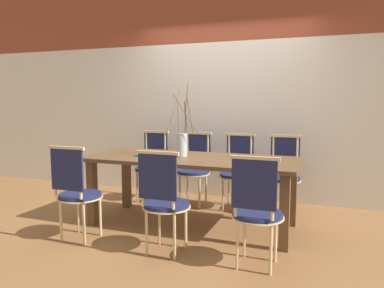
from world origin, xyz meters
TOP-DOWN VIEW (x-y plane):
  - ground_plane at (0.00, 0.00)m, footprint 16.00×16.00m
  - wall_rear at (0.00, 1.37)m, footprint 12.00×0.06m
  - dining_table at (0.00, 0.00)m, footprint 2.33×0.96m
  - chair_near_leftend at (-0.92, -0.83)m, footprint 0.45×0.45m
  - chair_near_left at (0.04, -0.83)m, footprint 0.45×0.45m
  - chair_near_center at (0.88, -0.83)m, footprint 0.45×0.45m
  - chair_far_leftend at (-0.91, 0.83)m, footprint 0.45×0.45m
  - chair_far_left at (-0.27, 0.83)m, footprint 0.45×0.45m
  - chair_far_center at (0.32, 0.83)m, footprint 0.45×0.45m
  - chair_far_right at (0.90, 0.83)m, footprint 0.45×0.45m
  - vase_centerpiece at (-0.14, 0.04)m, footprint 0.36×0.36m
  - book_stack at (-0.53, -0.07)m, footprint 0.25×0.20m

SIDE VIEW (x-z plane):
  - ground_plane at x=0.00m, z-range 0.00..0.00m
  - chair_near_leftend at x=-0.92m, z-range 0.03..1.00m
  - chair_near_left at x=0.04m, z-range 0.03..1.00m
  - chair_near_center at x=0.88m, z-range 0.03..1.00m
  - chair_far_leftend at x=-0.91m, z-range 0.03..1.00m
  - chair_far_left at x=-0.27m, z-range 0.03..1.00m
  - chair_far_center at x=0.32m, z-range 0.03..1.00m
  - chair_far_right at x=0.90m, z-range 0.03..1.00m
  - dining_table at x=0.00m, z-range 0.29..1.06m
  - book_stack at x=-0.53m, z-range 0.78..0.79m
  - vase_centerpiece at x=-0.14m, z-range 0.52..1.33m
  - wall_rear at x=0.00m, z-range 0.00..3.20m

